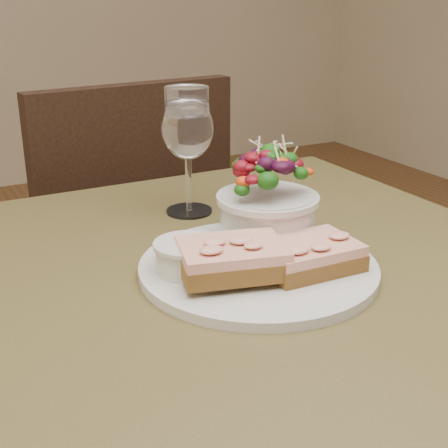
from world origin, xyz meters
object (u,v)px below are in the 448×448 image
ramekin (187,255)px  salad_bowl (268,196)px  sandwich_back (232,258)px  sandwich_front (309,255)px  chair_far (115,327)px  dinner_plate (258,268)px  cafe_table (234,342)px  wine_glass (188,132)px

ramekin → salad_bowl: salad_bowl is taller
ramekin → sandwich_back: bearing=-47.5°
ramekin → salad_bowl: bearing=16.9°
sandwich_front → ramekin: 0.14m
chair_far → sandwich_back: size_ratio=6.56×
dinner_plate → salad_bowl: (0.05, 0.06, 0.07)m
dinner_plate → ramekin: ramekin is taller
cafe_table → chair_far: (0.06, 0.70, -0.36)m
ramekin → dinner_plate: bearing=-13.7°
salad_bowl → sandwich_back: bearing=-140.0°
sandwich_front → sandwich_back: sandwich_back is taller
dinner_plate → ramekin: size_ratio=3.94×
cafe_table → salad_bowl: size_ratio=6.30×
chair_far → wine_glass: wine_glass is taller
cafe_table → ramekin: bearing=178.0°
sandwich_back → ramekin: size_ratio=1.88×
wine_glass → ramekin: bearing=-115.4°
sandwich_back → wine_glass: size_ratio=0.78×
chair_far → wine_glass: (-0.02, -0.49, 0.58)m
sandwich_front → cafe_table: bearing=141.6°
cafe_table → chair_far: size_ratio=0.89×
salad_bowl → sandwich_front: bearing=-92.1°
dinner_plate → sandwich_front: size_ratio=2.49×
dinner_plate → wine_glass: (0.02, 0.23, 0.12)m
dinner_plate → sandwich_back: size_ratio=2.09×
chair_far → ramekin: 0.86m
salad_bowl → ramekin: bearing=-163.1°
sandwich_back → chair_far: bearing=98.4°
cafe_table → salad_bowl: salad_bowl is taller
wine_glass → sandwich_back: bearing=-104.2°
chair_far → ramekin: chair_far is taller
sandwich_front → wine_glass: (-0.03, 0.27, 0.10)m
chair_far → sandwich_front: (0.01, -0.76, 0.48)m
salad_bowl → chair_far: bearing=91.3°
sandwich_front → sandwich_back: size_ratio=0.84×
dinner_plate → ramekin: bearing=166.3°
sandwich_back → dinner_plate: bearing=37.7°
salad_bowl → wine_glass: (-0.03, 0.17, 0.05)m
dinner_plate → salad_bowl: bearing=50.9°
salad_bowl → wine_glass: size_ratio=0.73×
chair_far → ramekin: (-0.12, -0.70, 0.49)m
cafe_table → sandwich_back: size_ratio=5.83×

